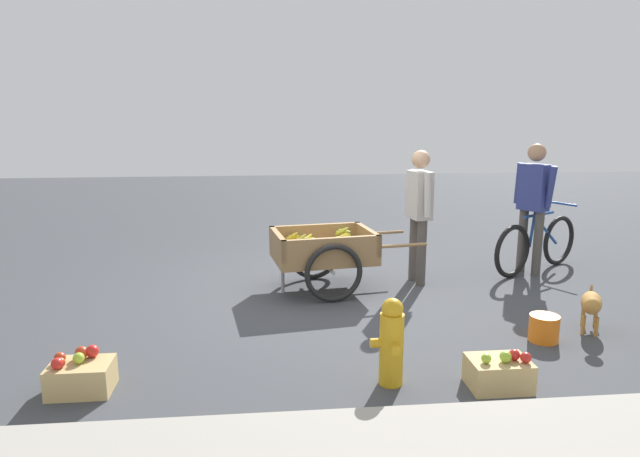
# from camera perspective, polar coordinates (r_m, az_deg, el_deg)

# --- Properties ---
(ground_plane) EXTENTS (24.00, 24.00, 0.00)m
(ground_plane) POSITION_cam_1_polar(r_m,az_deg,el_deg) (6.21, -0.23, -7.00)
(ground_plane) COLOR #3D3F44
(fruit_cart) EXTENTS (1.74, 1.03, 0.74)m
(fruit_cart) POSITION_cam_1_polar(r_m,az_deg,el_deg) (6.34, 0.39, -2.45)
(fruit_cart) COLOR #937047
(fruit_cart) RESTS_ON ground
(vendor_person) EXTENTS (0.25, 0.59, 1.57)m
(vendor_person) POSITION_cam_1_polar(r_m,az_deg,el_deg) (6.62, 10.03, 2.36)
(vendor_person) COLOR #4C4742
(vendor_person) RESTS_ON ground
(bicycle) EXTENTS (1.46, 0.89, 0.85)m
(bicycle) POSITION_cam_1_polar(r_m,az_deg,el_deg) (7.64, 21.12, -1.47)
(bicycle) COLOR black
(bicycle) RESTS_ON ground
(cyclist_person) EXTENTS (0.34, 0.52, 1.62)m
(cyclist_person) POSITION_cam_1_polar(r_m,az_deg,el_deg) (7.40, 20.83, 3.03)
(cyclist_person) COLOR #4C4742
(cyclist_person) RESTS_ON ground
(dog) EXTENTS (0.39, 0.60, 0.40)m
(dog) POSITION_cam_1_polar(r_m,az_deg,el_deg) (5.77, 25.82, -6.90)
(dog) COLOR #AD7A38
(dog) RESTS_ON ground
(fire_hydrant) EXTENTS (0.25, 0.25, 0.67)m
(fire_hydrant) POSITION_cam_1_polar(r_m,az_deg,el_deg) (4.26, 7.24, -11.34)
(fire_hydrant) COLOR gold
(fire_hydrant) RESTS_ON ground
(plastic_bucket) EXTENTS (0.26, 0.26, 0.24)m
(plastic_bucket) POSITION_cam_1_polar(r_m,az_deg,el_deg) (5.43, 21.75, -9.36)
(plastic_bucket) COLOR orange
(plastic_bucket) RESTS_ON ground
(apple_crate) EXTENTS (0.44, 0.32, 0.31)m
(apple_crate) POSITION_cam_1_polar(r_m,az_deg,el_deg) (4.56, -23.11, -13.53)
(apple_crate) COLOR tan
(apple_crate) RESTS_ON ground
(mixed_fruit_crate) EXTENTS (0.44, 0.32, 0.31)m
(mixed_fruit_crate) POSITION_cam_1_polar(r_m,az_deg,el_deg) (4.47, 17.70, -13.73)
(mixed_fruit_crate) COLOR tan
(mixed_fruit_crate) RESTS_ON ground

